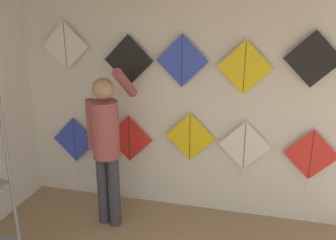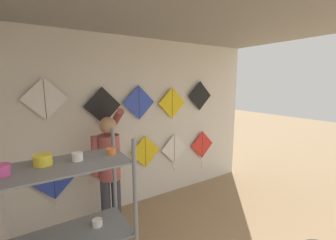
# 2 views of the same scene
# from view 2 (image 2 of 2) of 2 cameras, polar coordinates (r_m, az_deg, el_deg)

# --- Properties ---
(back_panel) EXTENTS (4.69, 0.06, 2.80)m
(back_panel) POSITION_cam_2_polar(r_m,az_deg,el_deg) (3.85, -7.25, -0.81)
(back_panel) COLOR silver
(back_panel) RESTS_ON ground
(ceiling_slab) EXTENTS (4.69, 4.00, 0.04)m
(ceiling_slab) POSITION_cam_2_polar(r_m,az_deg,el_deg) (2.53, 10.06, 26.22)
(ceiling_slab) COLOR gray
(shopkeeper) EXTENTS (0.44, 0.57, 1.76)m
(shopkeeper) POSITION_cam_2_polar(r_m,az_deg,el_deg) (3.18, -14.69, -11.03)
(shopkeeper) COLOR #383842
(shopkeeper) RESTS_ON ground
(kite_0) EXTENTS (0.56, 0.04, 0.77)m
(kite_0) POSITION_cam_2_polar(r_m,az_deg,el_deg) (3.62, -26.98, -14.09)
(kite_0) COLOR blue
(kite_1) EXTENTS (0.56, 0.01, 0.56)m
(kite_1) POSITION_cam_2_polar(r_m,az_deg,el_deg) (3.69, -15.96, -10.87)
(kite_1) COLOR red
(kite_2) EXTENTS (0.56, 0.01, 0.56)m
(kite_2) POSITION_cam_2_polar(r_m,az_deg,el_deg) (3.92, -5.76, -7.99)
(kite_2) COLOR yellow
(kite_3) EXTENTS (0.56, 0.04, 0.70)m
(kite_3) POSITION_cam_2_polar(r_m,az_deg,el_deg) (4.23, 1.63, -7.58)
(kite_3) COLOR white
(kite_4) EXTENTS (0.56, 0.04, 0.77)m
(kite_4) POSITION_cam_2_polar(r_m,az_deg,el_deg) (4.65, 8.69, -6.71)
(kite_4) COLOR red
(kite_5) EXTENTS (0.56, 0.01, 0.56)m
(kite_5) POSITION_cam_2_polar(r_m,az_deg,el_deg) (3.35, -28.81, 4.71)
(kite_5) COLOR white
(kite_6) EXTENTS (0.56, 0.01, 0.56)m
(kite_6) POSITION_cam_2_polar(r_m,az_deg,el_deg) (3.49, -16.25, 3.49)
(kite_6) COLOR black
(kite_7) EXTENTS (0.56, 0.01, 0.56)m
(kite_7) POSITION_cam_2_polar(r_m,az_deg,el_deg) (3.70, -7.38, 4.40)
(kite_7) COLOR blue
(kite_8) EXTENTS (0.56, 0.01, 0.56)m
(kite_8) POSITION_cam_2_polar(r_m,az_deg,el_deg) (4.03, 1.06, 4.33)
(kite_8) COLOR yellow
(kite_9) EXTENTS (0.56, 0.01, 0.56)m
(kite_9) POSITION_cam_2_polar(r_m,az_deg,el_deg) (4.41, 8.09, 6.10)
(kite_9) COLOR black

